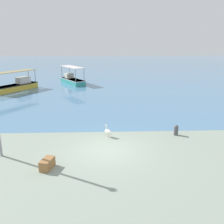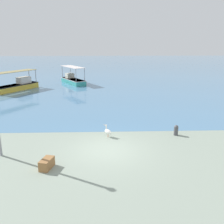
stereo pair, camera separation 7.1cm
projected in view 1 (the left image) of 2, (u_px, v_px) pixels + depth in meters
ground at (107, 150)px, 14.22m from camera, size 120.00×120.00×0.00m
harbor_water at (103, 67)px, 60.33m from camera, size 110.00×90.00×0.00m
fishing_boat_far_left at (16, 86)px, 31.24m from camera, size 4.72×6.20×2.39m
fishing_boat_far_right at (72, 80)px, 36.08m from camera, size 4.09×5.49×2.45m
pelican at (108, 131)px, 16.09m from camera, size 0.60×0.69×0.80m
mooring_bollard at (176, 130)px, 16.43m from camera, size 0.29×0.29×0.69m
cargo_crate at (47, 164)px, 12.13m from camera, size 0.67×0.98×0.50m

